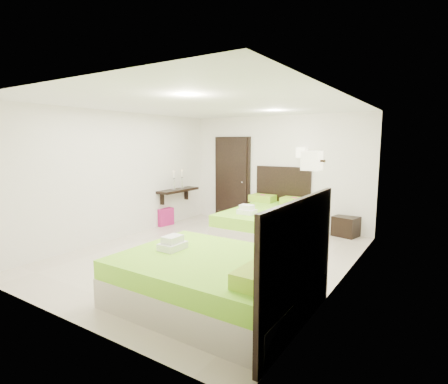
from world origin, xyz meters
The scene contains 7 objects.
floor centered at (0.00, 0.00, 0.00)m, with size 5.50×5.50×0.00m, color beige.
bed_single centered at (0.19, 1.71, 0.34)m, with size 1.36×2.27×1.87m.
bed_double centered at (1.20, -1.53, 0.34)m, with size 2.27×1.93×1.88m.
nightstand centered at (1.70, 2.61, 0.21)m, with size 0.48×0.42×0.42m, color black.
ottoman centered at (-2.32, 1.27, 0.21)m, with size 0.41×0.41×0.41m, color #961455.
door centered at (-1.20, 2.70, 1.05)m, with size 1.02×0.15×2.14m.
console_shelf centered at (-2.08, 1.60, 0.82)m, with size 0.35×1.20×0.78m.
Camera 1 is at (3.45, -4.88, 1.98)m, focal length 28.00 mm.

